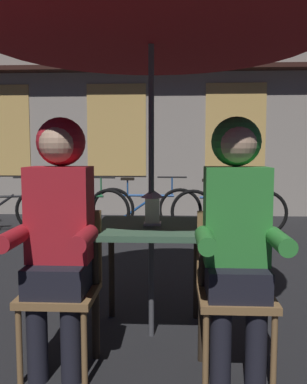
{
  "coord_description": "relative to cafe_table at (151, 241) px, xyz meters",
  "views": [
    {
      "loc": [
        0.15,
        -2.61,
        1.21
      ],
      "look_at": [
        0.0,
        0.27,
        0.93
      ],
      "focal_mm": 38.5,
      "sensor_mm": 36.0,
      "label": 1
    }
  ],
  "objects": [
    {
      "name": "bicycle_nearest",
      "position": [
        -2.4,
        3.3,
        -0.29
      ],
      "size": [
        1.65,
        0.42,
        0.84
      ],
      "color": "black",
      "rests_on": "ground_plane"
    },
    {
      "name": "chair_left",
      "position": [
        -0.48,
        -0.37,
        -0.15
      ],
      "size": [
        0.4,
        0.4,
        0.87
      ],
      "color": "olive",
      "rests_on": "ground_plane"
    },
    {
      "name": "person_right_hooded",
      "position": [
        0.48,
        -0.43,
        0.21
      ],
      "size": [
        0.45,
        0.56,
        1.4
      ],
      "color": "black",
      "rests_on": "ground_plane"
    },
    {
      "name": "cafe_table",
      "position": [
        0.0,
        0.0,
        0.0
      ],
      "size": [
        0.72,
        0.72,
        0.74
      ],
      "color": "#42664C",
      "rests_on": "ground_plane"
    },
    {
      "name": "person_left_hooded",
      "position": [
        -0.48,
        -0.43,
        0.21
      ],
      "size": [
        0.45,
        0.56,
        1.4
      ],
      "color": "black",
      "rests_on": "ground_plane"
    },
    {
      "name": "lantern",
      "position": [
        0.01,
        0.01,
        0.22
      ],
      "size": [
        0.11,
        0.11,
        0.23
      ],
      "color": "white",
      "rests_on": "cafe_table"
    },
    {
      "name": "bicycle_fourth",
      "position": [
        0.93,
        3.32,
        -0.29
      ],
      "size": [
        1.68,
        0.12,
        0.84
      ],
      "color": "black",
      "rests_on": "ground_plane"
    },
    {
      "name": "bicycle_third",
      "position": [
        -0.28,
        3.55,
        -0.29
      ],
      "size": [
        1.68,
        0.1,
        0.84
      ],
      "color": "black",
      "rests_on": "ground_plane"
    },
    {
      "name": "shopfront_building",
      "position": [
        0.16,
        5.4,
        2.45
      ],
      "size": [
        10.0,
        0.93,
        6.2
      ],
      "color": "#9E9389",
      "rests_on": "ground_plane"
    },
    {
      "name": "chair_right",
      "position": [
        0.48,
        -0.37,
        -0.15
      ],
      "size": [
        0.4,
        0.4,
        0.87
      ],
      "color": "olive",
      "rests_on": "ground_plane"
    },
    {
      "name": "bicycle_second",
      "position": [
        -1.32,
        3.49,
        -0.29
      ],
      "size": [
        1.66,
        0.39,
        0.84
      ],
      "color": "black",
      "rests_on": "ground_plane"
    },
    {
      "name": "ground_plane",
      "position": [
        0.0,
        0.0,
        -0.64
      ],
      "size": [
        60.0,
        60.0,
        0.0
      ],
      "primitive_type": "plane",
      "color": "#232326"
    },
    {
      "name": "patio_umbrella",
      "position": [
        0.0,
        0.0,
        1.42
      ],
      "size": [
        2.1,
        2.1,
        2.31
      ],
      "color": "#4C4C51",
      "rests_on": "ground_plane"
    }
  ]
}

